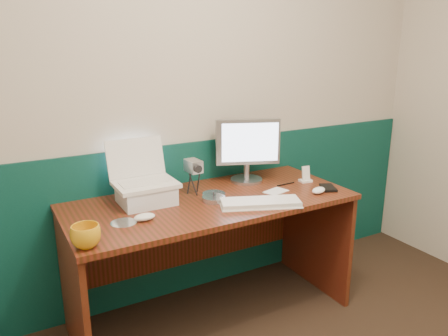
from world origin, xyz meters
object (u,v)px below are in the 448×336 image
mug (86,236)px  camcorder (194,177)px  desk (212,260)px  keyboard (260,203)px  laptop (145,162)px  monitor (247,151)px

mug → camcorder: camcorder is taller
desk → keyboard: keyboard is taller
keyboard → camcorder: bearing=145.7°
desk → keyboard: size_ratio=3.78×
laptop → camcorder: (0.29, 0.02, -0.13)m
keyboard → camcorder: camcorder is taller
keyboard → mug: size_ratio=3.31×
laptop → keyboard: 0.66m
keyboard → mug: (-0.93, -0.05, 0.04)m
desk → laptop: laptop is taller
laptop → monitor: bearing=5.6°
desk → camcorder: (-0.04, 0.13, 0.48)m
monitor → desk: bearing=-130.1°
mug → camcorder: 0.80m
laptop → keyboard: laptop is taller
desk → mug: 0.89m
mug → keyboard: bearing=3.2°
desk → mug: size_ratio=12.50×
laptop → camcorder: 0.32m
keyboard → laptop: bearing=169.6°
laptop → mug: bearing=-136.6°
monitor → mug: size_ratio=3.09×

